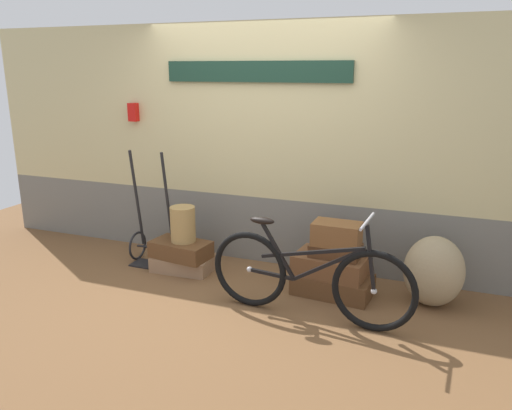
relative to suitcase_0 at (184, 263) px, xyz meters
name	(u,v)px	position (x,y,z in m)	size (l,w,h in m)	color
ground	(235,291)	(0.68, -0.24, -0.11)	(8.77, 5.20, 0.06)	brown
station_building	(266,146)	(0.70, 0.61, 1.18)	(6.77, 0.74, 2.51)	slate
suitcase_0	(184,263)	(0.00, 0.00, 0.00)	(0.61, 0.39, 0.15)	#937051
suitcase_1	(181,249)	(0.00, -0.04, 0.16)	(0.60, 0.34, 0.17)	brown
suitcase_2	(333,284)	(1.59, -0.02, 0.02)	(0.72, 0.41, 0.19)	brown
suitcase_3	(331,265)	(1.56, 0.00, 0.21)	(0.66, 0.42, 0.19)	brown
suitcase_4	(336,250)	(1.61, -0.02, 0.36)	(0.45, 0.29, 0.12)	#4C2D19
suitcase_5	(337,234)	(1.61, -0.03, 0.52)	(0.43, 0.27, 0.21)	brown
wicker_basket	(183,224)	(0.02, -0.02, 0.43)	(0.26, 0.26, 0.37)	#A8844C
luggage_trolley	(153,239)	(-0.40, 0.07, 0.19)	(0.46, 0.38, 1.23)	black
burlap_sack	(434,271)	(2.47, 0.08, 0.24)	(0.52, 0.44, 0.64)	#9E8966
bicycle	(308,277)	(1.49, -0.55, 0.29)	(1.78, 0.46, 0.93)	black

